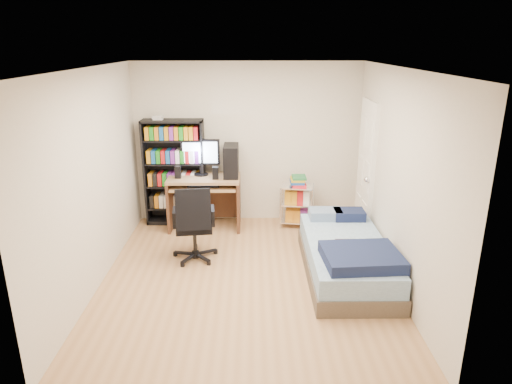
{
  "coord_description": "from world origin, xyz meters",
  "views": [
    {
      "loc": [
        0.08,
        -5.01,
        2.77
      ],
      "look_at": [
        0.12,
        0.4,
        0.98
      ],
      "focal_mm": 32.0,
      "sensor_mm": 36.0,
      "label": 1
    }
  ],
  "objects_px": {
    "media_shelf": "(175,171)",
    "computer_desk": "(212,181)",
    "office_chair": "(195,236)",
    "bed": "(347,256)"
  },
  "relations": [
    {
      "from": "computer_desk",
      "to": "office_chair",
      "type": "xyz_separation_m",
      "value": [
        -0.14,
        -1.18,
        -0.41
      ]
    },
    {
      "from": "media_shelf",
      "to": "office_chair",
      "type": "height_order",
      "value": "media_shelf"
    },
    {
      "from": "computer_desk",
      "to": "office_chair",
      "type": "bearing_deg",
      "value": -96.61
    },
    {
      "from": "media_shelf",
      "to": "bed",
      "type": "bearing_deg",
      "value": -36.66
    },
    {
      "from": "office_chair",
      "to": "bed",
      "type": "height_order",
      "value": "office_chair"
    },
    {
      "from": "media_shelf",
      "to": "office_chair",
      "type": "xyz_separation_m",
      "value": [
        0.45,
        -1.33,
        -0.52
      ]
    },
    {
      "from": "media_shelf",
      "to": "bed",
      "type": "height_order",
      "value": "media_shelf"
    },
    {
      "from": "media_shelf",
      "to": "computer_desk",
      "type": "distance_m",
      "value": 0.62
    },
    {
      "from": "media_shelf",
      "to": "computer_desk",
      "type": "bearing_deg",
      "value": -15.05
    },
    {
      "from": "bed",
      "to": "media_shelf",
      "type": "bearing_deg",
      "value": 143.34
    }
  ]
}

